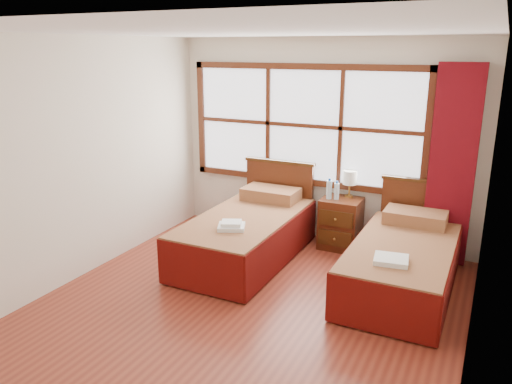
% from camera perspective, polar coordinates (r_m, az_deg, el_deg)
% --- Properties ---
extents(floor, '(4.50, 4.50, 0.00)m').
position_cam_1_polar(floor, '(4.98, -1.58, -13.51)').
color(floor, maroon).
rests_on(floor, ground).
extents(ceiling, '(4.50, 4.50, 0.00)m').
position_cam_1_polar(ceiling, '(4.33, -1.86, 17.92)').
color(ceiling, white).
rests_on(ceiling, wall_back).
extents(wall_back, '(4.00, 0.00, 4.00)m').
position_cam_1_polar(wall_back, '(6.51, 7.60, 5.72)').
color(wall_back, silver).
rests_on(wall_back, floor).
extents(wall_left, '(0.00, 4.50, 4.50)m').
position_cam_1_polar(wall_left, '(5.68, -19.91, 3.33)').
color(wall_left, silver).
rests_on(wall_left, floor).
extents(wall_right, '(0.00, 4.50, 4.50)m').
position_cam_1_polar(wall_right, '(4.00, 24.57, -2.32)').
color(wall_right, silver).
rests_on(wall_right, floor).
extents(window, '(3.16, 0.06, 1.56)m').
position_cam_1_polar(window, '(6.52, 5.46, 7.59)').
color(window, white).
rests_on(window, wall_back).
extents(curtain, '(0.50, 0.16, 2.30)m').
position_cam_1_polar(curtain, '(6.09, 21.52, 2.75)').
color(curtain, maroon).
rests_on(curtain, wall_back).
extents(bed_left, '(1.05, 2.07, 1.02)m').
position_cam_1_polar(bed_left, '(6.04, -0.96, -4.71)').
color(bed_left, '#41240D').
rests_on(bed_left, floor).
extents(bed_right, '(1.01, 2.03, 0.98)m').
position_cam_1_polar(bed_right, '(5.52, 16.44, -7.66)').
color(bed_right, '#41240D').
rests_on(bed_right, floor).
extents(nightstand, '(0.49, 0.48, 0.65)m').
position_cam_1_polar(nightstand, '(6.42, 9.64, -3.55)').
color(nightstand, '#4F2211').
rests_on(nightstand, floor).
extents(towels_left, '(0.36, 0.35, 0.09)m').
position_cam_1_polar(towels_left, '(5.50, -2.83, -3.86)').
color(towels_left, white).
rests_on(towels_left, bed_left).
extents(towels_right, '(0.35, 0.32, 0.05)m').
position_cam_1_polar(towels_right, '(4.91, 15.19, -7.49)').
color(towels_right, white).
rests_on(towels_right, bed_right).
extents(lamp, '(0.17, 0.17, 0.34)m').
position_cam_1_polar(lamp, '(6.37, 10.68, 1.54)').
color(lamp, '#BA8B3B').
rests_on(lamp, nightstand).
extents(bottle_near, '(0.07, 0.07, 0.26)m').
position_cam_1_polar(bottle_near, '(6.28, 8.36, 0.30)').
color(bottle_near, '#C0E4F7').
rests_on(bottle_near, nightstand).
extents(bottle_far, '(0.06, 0.06, 0.24)m').
position_cam_1_polar(bottle_far, '(6.27, 9.20, 0.12)').
color(bottle_far, '#C0E4F7').
rests_on(bottle_far, nightstand).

